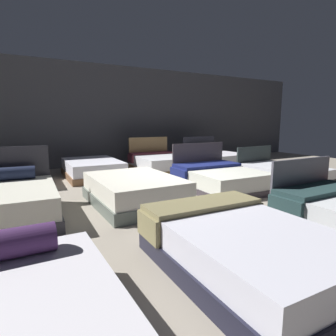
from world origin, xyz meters
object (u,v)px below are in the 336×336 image
at_px(bed_1, 244,248).
at_px(bed_6, 219,178).
at_px(bed_11, 215,159).
at_px(bed_7, 283,173).
at_px(bed_9, 93,169).
at_px(bed_10, 160,163).
at_px(bed_4, 5,204).
at_px(bed_5, 135,191).
at_px(bed_8, 9,175).
at_px(bed_0, 3,332).

xyz_separation_m(bed_1, bed_6, (2.14, 3.00, -0.00)).
xyz_separation_m(bed_6, bed_11, (2.13, 2.85, -0.00)).
bearing_deg(bed_7, bed_9, 143.61).
height_order(bed_1, bed_10, bed_10).
height_order(bed_1, bed_4, bed_4).
distance_m(bed_5, bed_8, 3.67).
xyz_separation_m(bed_1, bed_10, (2.08, 5.87, -0.00)).
bearing_deg(bed_11, bed_9, 176.52).
bearing_deg(bed_4, bed_0, -87.00).
relative_size(bed_4, bed_6, 0.98).
bearing_deg(bed_9, bed_4, -123.87).
bearing_deg(bed_0, bed_4, 90.16).
distance_m(bed_0, bed_5, 3.62).
height_order(bed_0, bed_4, bed_4).
xyz_separation_m(bed_7, bed_11, (0.05, 2.92, 0.05)).
xyz_separation_m(bed_6, bed_7, (2.08, -0.07, -0.05)).
bearing_deg(bed_7, bed_5, 179.44).
bearing_deg(bed_4, bed_7, 3.02).
bearing_deg(bed_5, bed_9, 90.17).
height_order(bed_1, bed_11, bed_11).
bearing_deg(bed_4, bed_11, 27.42).
distance_m(bed_4, bed_10, 5.16).
relative_size(bed_5, bed_10, 1.03).
xyz_separation_m(bed_5, bed_9, (-0.01, 3.04, -0.02)).
distance_m(bed_10, bed_11, 2.19).
bearing_deg(bed_7, bed_11, 87.21).
bearing_deg(bed_5, bed_8, 124.08).
bearing_deg(bed_9, bed_8, -178.24).
distance_m(bed_4, bed_7, 6.39).
relative_size(bed_9, bed_11, 1.05).
bearing_deg(bed_10, bed_1, -107.18).
relative_size(bed_6, bed_8, 0.98).
bearing_deg(bed_6, bed_1, -123.45).
relative_size(bed_4, bed_11, 0.97).
xyz_separation_m(bed_4, bed_6, (4.30, 0.08, -0.03)).
relative_size(bed_1, bed_4, 1.09).
bearing_deg(bed_9, bed_1, -87.90).
xyz_separation_m(bed_7, bed_10, (-2.15, 2.94, 0.05)).
xyz_separation_m(bed_1, bed_4, (-2.16, 2.92, 0.03)).
relative_size(bed_8, bed_11, 1.01).
relative_size(bed_1, bed_8, 1.05).
xyz_separation_m(bed_6, bed_9, (-2.20, 2.87, -0.02)).
distance_m(bed_8, bed_11, 6.37).
xyz_separation_m(bed_1, bed_7, (4.23, 2.93, -0.06)).
distance_m(bed_4, bed_9, 3.63).
bearing_deg(bed_9, bed_10, 1.41).
bearing_deg(bed_8, bed_6, -31.33).
bearing_deg(bed_6, bed_9, 129.50).
height_order(bed_5, bed_9, bed_5).
relative_size(bed_5, bed_7, 0.96).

